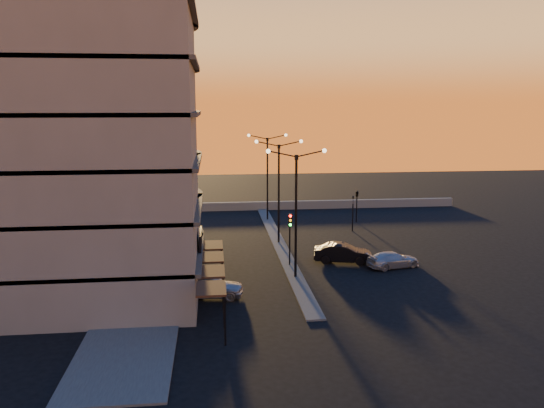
{
  "coord_description": "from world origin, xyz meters",
  "views": [
    {
      "loc": [
        -5.86,
        -36.88,
        12.52
      ],
      "look_at": [
        -1.09,
        5.8,
        4.49
      ],
      "focal_mm": 35.0,
      "sensor_mm": 36.0,
      "label": 1
    }
  ],
  "objects_px": {
    "traffic_light_main": "(290,231)",
    "car_sedan": "(343,253)",
    "car_wagon": "(393,260)",
    "car_hatchback": "(209,286)",
    "streetlamp_mid": "(279,183)"
  },
  "relations": [
    {
      "from": "car_sedan",
      "to": "car_wagon",
      "type": "xyz_separation_m",
      "value": [
        3.57,
        -1.75,
        -0.15
      ]
    },
    {
      "from": "streetlamp_mid",
      "to": "traffic_light_main",
      "type": "xyz_separation_m",
      "value": [
        0.0,
        -7.13,
        -2.7
      ]
    },
    {
      "from": "car_sedan",
      "to": "car_wagon",
      "type": "relative_size",
      "value": 1.09
    },
    {
      "from": "traffic_light_main",
      "to": "car_sedan",
      "type": "distance_m",
      "value": 4.95
    },
    {
      "from": "streetlamp_mid",
      "to": "car_sedan",
      "type": "relative_size",
      "value": 2.05
    },
    {
      "from": "car_wagon",
      "to": "car_sedan",
      "type": "bearing_deg",
      "value": 49.75
    },
    {
      "from": "car_hatchback",
      "to": "car_wagon",
      "type": "relative_size",
      "value": 1.07
    },
    {
      "from": "car_hatchback",
      "to": "traffic_light_main",
      "type": "bearing_deg",
      "value": -37.58
    },
    {
      "from": "car_hatchback",
      "to": "car_sedan",
      "type": "bearing_deg",
      "value": -49.59
    },
    {
      "from": "car_hatchback",
      "to": "car_wagon",
      "type": "height_order",
      "value": "car_hatchback"
    },
    {
      "from": "streetlamp_mid",
      "to": "car_wagon",
      "type": "relative_size",
      "value": 2.23
    },
    {
      "from": "car_wagon",
      "to": "car_hatchback",
      "type": "bearing_deg",
      "value": 95.11
    },
    {
      "from": "car_sedan",
      "to": "traffic_light_main",
      "type": "bearing_deg",
      "value": 111.87
    },
    {
      "from": "traffic_light_main",
      "to": "car_wagon",
      "type": "xyz_separation_m",
      "value": [
        8.0,
        -1.12,
        -2.27
      ]
    },
    {
      "from": "traffic_light_main",
      "to": "car_sedan",
      "type": "xyz_separation_m",
      "value": [
        4.43,
        0.63,
        -2.12
      ]
    }
  ]
}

